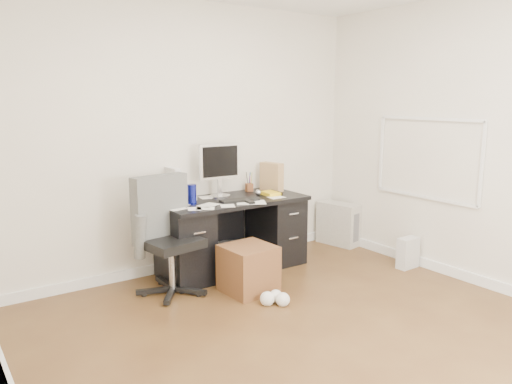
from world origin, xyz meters
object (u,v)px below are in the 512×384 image
desk (233,232)px  lcd_monitor (219,170)px  keyboard (239,200)px  office_chair (171,236)px  wicker_basket (248,269)px  pc_tower (338,224)px

desk → lcd_monitor: bearing=114.1°
keyboard → lcd_monitor: bearing=108.0°
lcd_monitor → office_chair: (-0.73, -0.37, -0.50)m
desk → office_chair: 0.83m
lcd_monitor → wicker_basket: (-0.14, -0.73, -0.82)m
office_chair → wicker_basket: (0.59, -0.36, -0.32)m
keyboard → pc_tower: 1.64m
lcd_monitor → wicker_basket: bearing=-97.4°
desk → keyboard: (-0.01, -0.15, 0.36)m
keyboard → office_chair: (-0.78, -0.08, -0.23)m
keyboard → wicker_basket: (-0.19, -0.44, -0.54)m
office_chair → wicker_basket: size_ratio=2.47×
keyboard → wicker_basket: bearing=-105.3°
office_chair → pc_tower: bearing=-2.1°
desk → wicker_basket: (-0.20, -0.59, -0.18)m
lcd_monitor → keyboard: lcd_monitor is taller
desk → office_chair: bearing=-163.9°
lcd_monitor → pc_tower: 1.78m
office_chair → pc_tower: (2.33, 0.27, -0.28)m
office_chair → lcd_monitor: bearing=18.2°
lcd_monitor → keyboard: 0.40m
pc_tower → wicker_basket: 1.85m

